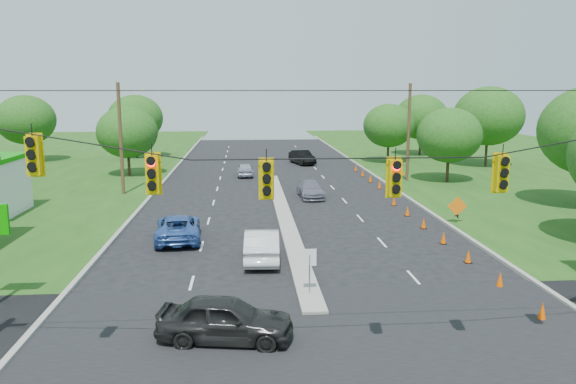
{
  "coord_description": "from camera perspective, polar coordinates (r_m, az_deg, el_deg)",
  "views": [
    {
      "loc": [
        -2.56,
        -15.84,
        8.42
      ],
      "look_at": [
        -0.21,
        14.83,
        2.8
      ],
      "focal_mm": 35.0,
      "sensor_mm": 36.0,
      "label": 1
    }
  ],
  "objects": [
    {
      "name": "tree_4",
      "position": [
        72.53,
        -25.09,
        6.66
      ],
      "size": [
        6.72,
        6.72,
        7.84
      ],
      "color": "black",
      "rests_on": "ground"
    },
    {
      "name": "ground",
      "position": [
        18.12,
        4.45,
        -17.37
      ],
      "size": [
        160.0,
        160.0,
        0.0
      ],
      "primitive_type": "plane",
      "color": "black",
      "rests_on": "ground"
    },
    {
      "name": "silver_car_far",
      "position": [
        44.42,
        2.29,
        0.28
      ],
      "size": [
        1.99,
        4.55,
        1.3
      ],
      "primitive_type": "imported",
      "rotation": [
        0.0,
        0.0,
        0.04
      ],
      "color": "slate",
      "rests_on": "ground"
    },
    {
      "name": "work_sign_2",
      "position": [
        50.21,
        11.1,
        1.77
      ],
      "size": [
        1.27,
        0.58,
        1.37
      ],
      "color": "black",
      "rests_on": "ground"
    },
    {
      "name": "black_sedan",
      "position": [
        19.55,
        -6.38,
        -12.71
      ],
      "size": [
        4.84,
        2.55,
        1.57
      ],
      "primitive_type": "imported",
      "rotation": [
        0.0,
        0.0,
        1.41
      ],
      "color": "black",
      "rests_on": "ground"
    },
    {
      "name": "cone_4",
      "position": [
        35.53,
        13.62,
        -3.07
      ],
      "size": [
        0.32,
        0.32,
        0.7
      ],
      "primitive_type": "cone",
      "color": "#E44C00",
      "rests_on": "ground"
    },
    {
      "name": "tree_6",
      "position": [
        72.19,
        -15.24,
        7.25
      ],
      "size": [
        6.72,
        6.72,
        7.84
      ],
      "color": "black",
      "rests_on": "ground"
    },
    {
      "name": "cone_6",
      "position": [
        42.08,
        10.71,
        -0.88
      ],
      "size": [
        0.32,
        0.32,
        0.7
      ],
      "primitive_type": "cone",
      "color": "#E44C00",
      "rests_on": "ground"
    },
    {
      "name": "median_sign",
      "position": [
        23.06,
        2.21,
        -7.21
      ],
      "size": [
        0.55,
        0.06,
        2.05
      ],
      "color": "gray",
      "rests_on": "ground"
    },
    {
      "name": "silver_car_oncoming",
      "position": [
        55.44,
        -4.39,
        2.29
      ],
      "size": [
        1.68,
        3.95,
        1.33
      ],
      "primitive_type": "imported",
      "rotation": [
        0.0,
        0.0,
        3.17
      ],
      "color": "#9CA1B5",
      "rests_on": "ground"
    },
    {
      "name": "cross_street",
      "position": [
        18.12,
        4.45,
        -17.37
      ],
      "size": [
        160.0,
        14.0,
        0.02
      ],
      "primitive_type": "cube",
      "color": "black",
      "rests_on": "ground"
    },
    {
      "name": "cone_8",
      "position": [
        48.9,
        9.27,
        0.72
      ],
      "size": [
        0.32,
        0.32,
        0.7
      ],
      "primitive_type": "cone",
      "color": "#E44C00",
      "rests_on": "ground"
    },
    {
      "name": "cone_7",
      "position": [
        45.56,
        10.3,
        -0.01
      ],
      "size": [
        0.32,
        0.32,
        0.7
      ],
      "primitive_type": "cone",
      "color": "#E44C00",
      "rests_on": "ground"
    },
    {
      "name": "work_sign_1",
      "position": [
        37.11,
        16.82,
        -1.48
      ],
      "size": [
        1.27,
        0.58,
        1.37
      ],
      "color": "black",
      "rests_on": "ground"
    },
    {
      "name": "cone_2",
      "position": [
        29.18,
        17.84,
        -6.21
      ],
      "size": [
        0.32,
        0.32,
        0.7
      ],
      "primitive_type": "cone",
      "color": "#E44C00",
      "rests_on": "ground"
    },
    {
      "name": "median",
      "position": [
        37.88,
        -0.4,
        -2.49
      ],
      "size": [
        1.0,
        34.0,
        0.18
      ],
      "primitive_type": "cube",
      "color": "gray",
      "rests_on": "ground"
    },
    {
      "name": "cone_9",
      "position": [
        52.26,
        8.38,
        1.36
      ],
      "size": [
        0.32,
        0.32,
        0.7
      ],
      "primitive_type": "cone",
      "color": "#E44C00",
      "rests_on": "ground"
    },
    {
      "name": "utility_pole_far_left",
      "position": [
        47.07,
        -16.63,
        5.15
      ],
      "size": [
        0.28,
        0.28,
        9.0
      ],
      "primitive_type": "cylinder",
      "color": "#422D1C",
      "rests_on": "ground"
    },
    {
      "name": "tree_9",
      "position": [
        53.34,
        16.07,
        5.57
      ],
      "size": [
        5.88,
        5.88,
        6.86
      ],
      "color": "black",
      "rests_on": "ground"
    },
    {
      "name": "white_sedan",
      "position": [
        28.16,
        -2.67,
        -5.36
      ],
      "size": [
        1.86,
        4.89,
        1.59
      ],
      "primitive_type": "imported",
      "rotation": [
        0.0,
        0.0,
        3.1
      ],
      "color": "silver",
      "rests_on": "ground"
    },
    {
      "name": "tree_10",
      "position": [
        65.53,
        19.69,
        7.27
      ],
      "size": [
        7.56,
        7.56,
        8.82
      ],
      "color": "black",
      "rests_on": "ground"
    },
    {
      "name": "cone_0",
      "position": [
        23.21,
        24.43,
        -10.96
      ],
      "size": [
        0.32,
        0.32,
        0.7
      ],
      "primitive_type": "cone",
      "color": "#E44C00",
      "rests_on": "ground"
    },
    {
      "name": "cone_5",
      "position": [
        38.79,
        12.04,
        -1.88
      ],
      "size": [
        0.32,
        0.32,
        0.7
      ],
      "primitive_type": "cone",
      "color": "#E44C00",
      "rests_on": "ground"
    },
    {
      "name": "tree_5",
      "position": [
        57.14,
        -16.01,
        5.86
      ],
      "size": [
        5.88,
        5.88,
        6.86
      ],
      "color": "black",
      "rests_on": "ground"
    },
    {
      "name": "tree_11",
      "position": [
        74.42,
        13.38,
        7.42
      ],
      "size": [
        6.72,
        6.72,
        7.84
      ],
      "color": "black",
      "rests_on": "ground"
    },
    {
      "name": "cone_11",
      "position": [
        59.03,
        6.89,
        2.43
      ],
      "size": [
        0.32,
        0.32,
        0.7
      ],
      "primitive_type": "cone",
      "color": "#E44C00",
      "rests_on": "ground"
    },
    {
      "name": "dark_car_receding",
      "position": [
        64.43,
        1.44,
        3.56
      ],
      "size": [
        2.89,
        5.08,
        1.59
      ],
      "primitive_type": "imported",
      "rotation": [
        0.0,
        0.0,
        0.27
      ],
      "color": "black",
      "rests_on": "ground"
    },
    {
      "name": "curb_right",
      "position": [
        48.29,
        10.88,
        0.13
      ],
      "size": [
        0.25,
        110.0,
        0.16
      ],
      "primitive_type": "cube",
      "color": "gray",
      "rests_on": "ground"
    },
    {
      "name": "tree_12",
      "position": [
        66.08,
        10.21,
        6.65
      ],
      "size": [
        5.88,
        5.88,
        6.86
      ],
      "color": "black",
      "rests_on": "ground"
    },
    {
      "name": "cone_3",
      "position": [
        32.32,
        15.52,
        -4.49
      ],
      "size": [
        0.32,
        0.32,
        0.7
      ],
      "primitive_type": "cone",
      "color": "#E44C00",
      "rests_on": "ground"
    },
    {
      "name": "cone_1",
      "position": [
        26.13,
        20.74,
        -8.33
      ],
      "size": [
        0.32,
        0.32,
        0.7
      ],
      "primitive_type": "cone",
      "color": "#E44C00",
      "rests_on": "ground"
    },
    {
      "name": "blue_pickup",
      "position": [
        32.42,
        -11.11,
        -3.56
      ],
      "size": [
        2.91,
        5.49,
        1.47
      ],
      "primitive_type": "imported",
      "rotation": [
        0.0,
        0.0,
        3.23
      ],
      "color": "#2E54A2",
      "rests_on": "ground"
    },
    {
      "name": "signal_span",
      "position": [
        15.44,
        5.08,
        -2.6
      ],
      "size": [
        25.6,
        0.32,
        9.0
      ],
      "color": "#422D1C",
      "rests_on": "ground"
    },
    {
      "name": "curb_left",
      "position": [
        47.21,
        -13.5,
        -0.2
      ],
      "size": [
        0.25,
        110.0,
        0.16
      ],
      "primitive_type": "cube",
      "color": "gray",
      "rests_on": "ground"
    },
    {
      "name": "cone_10",
      "position": [
        55.64,
        7.59,
        1.93
      ],
      "size": [
        0.32,
        0.32,
        0.7
      ],
      "primitive_type": "cone",
      "color": "#E44C00",
      "rests_on": "ground"
    },
    {
      "name": "utility_pole_far_right",
      "position": [
        53.17,
        12.15,
        5.9
      ],
      "size": [
        0.28,
        0.28,
        9.0
      ],
      "primitive_type": "cylinder",
      "color": "#422D1C",
      "rests_on": "ground"
    }
  ]
}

